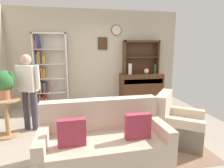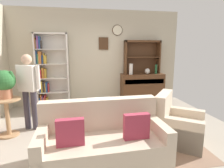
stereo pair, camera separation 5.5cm
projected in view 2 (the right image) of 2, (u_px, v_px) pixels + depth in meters
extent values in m
cube|color=#9E9384|center=(109.00, 132.00, 3.76)|extent=(5.40, 4.60, 0.02)
cube|color=#BCB299|center=(98.00, 58.00, 5.56)|extent=(5.00, 0.06, 2.80)
cylinder|color=beige|center=(117.00, 30.00, 5.46)|extent=(0.28, 0.03, 0.28)
torus|color=#382314|center=(117.00, 30.00, 5.46)|extent=(0.31, 0.02, 0.31)
cube|color=#422816|center=(104.00, 44.00, 5.46)|extent=(0.28, 0.03, 0.36)
cube|color=#846651|center=(122.00, 137.00, 3.50)|extent=(2.64, 2.20, 0.01)
cube|color=silver|center=(37.00, 71.00, 5.13)|extent=(0.04, 0.30, 2.10)
cube|color=silver|center=(68.00, 71.00, 5.28)|extent=(0.04, 0.30, 2.10)
cube|color=silver|center=(50.00, 34.00, 5.02)|extent=(0.90, 0.30, 0.04)
cube|color=silver|center=(55.00, 106.00, 5.40)|extent=(0.90, 0.30, 0.04)
cube|color=silver|center=(53.00, 70.00, 5.35)|extent=(0.90, 0.01, 2.10)
cube|color=silver|center=(54.00, 92.00, 5.32)|extent=(0.86, 0.30, 0.02)
cube|color=#284C8C|center=(40.00, 102.00, 5.28)|extent=(0.03, 0.14, 0.24)
cube|color=#CC7233|center=(41.00, 100.00, 5.28)|extent=(0.04, 0.13, 0.34)
cube|color=#723F7F|center=(43.00, 101.00, 5.29)|extent=(0.04, 0.15, 0.29)
cube|color=#CC7233|center=(45.00, 101.00, 5.31)|extent=(0.02, 0.17, 0.24)
cube|color=#B22D33|center=(46.00, 100.00, 5.30)|extent=(0.03, 0.22, 0.32)
cube|color=gold|center=(47.00, 101.00, 5.32)|extent=(0.04, 0.18, 0.24)
cube|color=silver|center=(53.00, 78.00, 5.24)|extent=(0.86, 0.30, 0.02)
cube|color=gray|center=(39.00, 87.00, 5.21)|extent=(0.03, 0.16, 0.29)
cube|color=#284C8C|center=(41.00, 87.00, 5.21)|extent=(0.04, 0.16, 0.32)
cube|color=gold|center=(42.00, 87.00, 5.22)|extent=(0.03, 0.20, 0.31)
cube|color=#3F3833|center=(44.00, 87.00, 5.22)|extent=(0.04, 0.11, 0.31)
cube|color=gold|center=(45.00, 88.00, 5.24)|extent=(0.03, 0.10, 0.26)
cube|color=#284C8C|center=(47.00, 87.00, 5.24)|extent=(0.04, 0.20, 0.29)
cube|color=#B22D33|center=(49.00, 88.00, 5.25)|extent=(0.03, 0.14, 0.25)
cube|color=silver|center=(52.00, 64.00, 5.17)|extent=(0.86, 0.30, 0.02)
cube|color=#B22D33|center=(38.00, 72.00, 5.12)|extent=(0.02, 0.18, 0.35)
cube|color=gold|center=(39.00, 73.00, 5.14)|extent=(0.04, 0.11, 0.30)
cube|color=#B22D33|center=(41.00, 74.00, 5.15)|extent=(0.04, 0.19, 0.23)
cube|color=gold|center=(43.00, 73.00, 5.15)|extent=(0.03, 0.14, 0.29)
cube|color=#CC7233|center=(44.00, 73.00, 5.16)|extent=(0.02, 0.23, 0.27)
cube|color=gold|center=(45.00, 73.00, 5.17)|extent=(0.04, 0.17, 0.26)
cube|color=silver|center=(51.00, 49.00, 5.09)|extent=(0.86, 0.30, 0.02)
cube|color=#284C8C|center=(37.00, 57.00, 5.05)|extent=(0.03, 0.11, 0.35)
cube|color=#337247|center=(38.00, 59.00, 5.06)|extent=(0.03, 0.20, 0.26)
cube|color=#CC7233|center=(40.00, 58.00, 5.06)|extent=(0.03, 0.21, 0.33)
cube|color=#CC7233|center=(41.00, 58.00, 5.07)|extent=(0.03, 0.22, 0.33)
cube|color=#284C8C|center=(43.00, 60.00, 5.09)|extent=(0.03, 0.15, 0.23)
cube|color=gold|center=(44.00, 58.00, 5.09)|extent=(0.02, 0.14, 0.29)
cube|color=gold|center=(46.00, 60.00, 5.10)|extent=(0.04, 0.14, 0.23)
cube|color=#CC7233|center=(36.00, 43.00, 4.98)|extent=(0.02, 0.14, 0.29)
cube|color=gray|center=(37.00, 45.00, 4.99)|extent=(0.02, 0.16, 0.23)
cube|color=#723F7F|center=(38.00, 43.00, 4.99)|extent=(0.04, 0.23, 0.33)
cube|color=#284C8C|center=(40.00, 43.00, 4.99)|extent=(0.03, 0.20, 0.33)
cube|color=#3F3833|center=(41.00, 45.00, 5.01)|extent=(0.02, 0.13, 0.22)
cube|color=#4C2D19|center=(142.00, 87.00, 5.69)|extent=(1.30, 0.45, 0.82)
cube|color=#4C2D19|center=(124.00, 104.00, 5.50)|extent=(0.06, 0.06, 0.10)
cube|color=#4C2D19|center=(162.00, 102.00, 5.70)|extent=(0.06, 0.06, 0.10)
cube|color=#4C2D19|center=(122.00, 101.00, 5.84)|extent=(0.06, 0.06, 0.10)
cube|color=#4C2D19|center=(157.00, 99.00, 6.04)|extent=(0.06, 0.06, 0.10)
cube|color=#3D2414|center=(145.00, 82.00, 5.43)|extent=(1.20, 0.01, 0.14)
cube|color=#4C2D19|center=(125.00, 57.00, 5.51)|extent=(0.04, 0.26, 1.00)
cube|color=#4C2D19|center=(158.00, 57.00, 5.68)|extent=(0.04, 0.26, 1.00)
cube|color=#4C2D19|center=(143.00, 41.00, 5.51)|extent=(1.10, 0.26, 0.06)
cube|color=#4C2D19|center=(142.00, 57.00, 5.59)|extent=(1.06, 0.26, 0.02)
cube|color=#4C2D19|center=(141.00, 57.00, 5.71)|extent=(1.10, 0.01, 1.00)
cylinder|color=beige|center=(131.00, 69.00, 5.44)|extent=(0.11, 0.11, 0.32)
ellipsoid|color=beige|center=(147.00, 71.00, 5.55)|extent=(0.15, 0.15, 0.17)
cylinder|color=#194223|center=(156.00, 69.00, 5.56)|extent=(0.07, 0.07, 0.28)
cube|color=beige|center=(103.00, 151.00, 2.65)|extent=(1.83, 0.92, 0.42)
cube|color=beige|center=(100.00, 114.00, 2.88)|extent=(1.81, 0.27, 0.48)
cube|color=beige|center=(42.00, 152.00, 2.46)|extent=(0.17, 0.85, 0.60)
cube|color=beige|center=(157.00, 139.00, 2.80)|extent=(0.17, 0.85, 0.60)
cube|color=#A33347|center=(70.00, 132.00, 2.37)|extent=(0.36, 0.11, 0.36)
cube|color=#A33347|center=(136.00, 126.00, 2.55)|extent=(0.36, 0.11, 0.36)
cube|color=white|center=(100.00, 99.00, 2.83)|extent=(0.37, 0.19, 0.00)
cube|color=beige|center=(179.00, 132.00, 3.30)|extent=(1.07, 1.07, 0.40)
cube|color=beige|center=(164.00, 106.00, 3.35)|extent=(0.59, 0.71, 0.48)
cube|color=beige|center=(177.00, 135.00, 3.02)|extent=(0.71, 0.58, 0.55)
cube|color=beige|center=(182.00, 122.00, 3.55)|extent=(0.71, 0.58, 0.55)
cylinder|color=#A87F56|center=(6.00, 100.00, 3.46)|extent=(0.52, 0.52, 0.03)
cylinder|color=#A87F56|center=(8.00, 118.00, 3.52)|extent=(0.08, 0.08, 0.71)
cylinder|color=#A87F56|center=(10.00, 135.00, 3.59)|extent=(0.36, 0.36, 0.03)
cylinder|color=#AD6B4C|center=(6.00, 94.00, 3.48)|extent=(0.23, 0.23, 0.18)
sphere|color=#2D6B33|center=(4.00, 81.00, 3.44)|extent=(0.39, 0.39, 0.39)
ellipsoid|color=#2D6B33|center=(1.00, 77.00, 3.51)|extent=(0.11, 0.07, 0.27)
ellipsoid|color=#2D6B33|center=(11.00, 78.00, 3.42)|extent=(0.11, 0.07, 0.27)
cylinder|color=#38333D|center=(27.00, 110.00, 3.84)|extent=(0.15, 0.15, 0.82)
cylinder|color=#38333D|center=(35.00, 110.00, 3.81)|extent=(0.15, 0.15, 0.82)
cube|color=silver|center=(28.00, 78.00, 3.70)|extent=(0.39, 0.31, 0.52)
sphere|color=tan|center=(26.00, 59.00, 3.63)|extent=(0.26, 0.26, 0.20)
cylinder|color=silver|center=(18.00, 77.00, 3.73)|extent=(0.10, 0.10, 0.48)
cylinder|color=silver|center=(38.00, 77.00, 3.65)|extent=(0.10, 0.10, 0.48)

